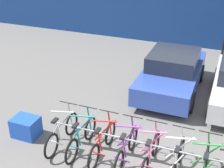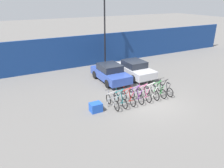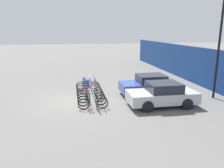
{
  "view_description": "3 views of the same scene",
  "coord_description": "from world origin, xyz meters",
  "views": [
    {
      "loc": [
        1.13,
        -5.19,
        5.2
      ],
      "look_at": [
        -1.71,
        1.99,
        1.27
      ],
      "focal_mm": 50.0,
      "sensor_mm": 36.0,
      "label": 1
    },
    {
      "loc": [
        -8.31,
        -10.15,
        6.47
      ],
      "look_at": [
        -1.85,
        1.86,
        0.96
      ],
      "focal_mm": 35.0,
      "sensor_mm": 36.0,
      "label": 2
    },
    {
      "loc": [
        13.26,
        -0.52,
        4.32
      ],
      "look_at": [
        -0.61,
        2.01,
        0.85
      ],
      "focal_mm": 35.0,
      "sensor_mm": 36.0,
      "label": 3
    }
  ],
  "objects": [
    {
      "name": "lamp_post",
      "position": [
        0.95,
        8.5,
        3.87
      ],
      "size": [
        0.24,
        0.44,
        7.01
      ],
      "color": "black",
      "rests_on": "ground"
    },
    {
      "name": "cargo_crate",
      "position": [
        -3.67,
        0.53,
        0.28
      ],
      "size": [
        0.7,
        0.56,
        0.55
      ],
      "primitive_type": "cube",
      "color": "blue",
      "rests_on": "ground"
    },
    {
      "name": "bicycle_silver",
      "position": [
        -2.54,
        0.53,
        0.38
      ],
      "size": [
        0.68,
        1.71,
        1.05
      ],
      "rotation": [
        0.0,
        0.0,
        0.06
      ],
      "color": "black",
      "rests_on": "ground"
    },
    {
      "name": "ground_plane",
      "position": [
        0.0,
        0.0,
        0.0
      ],
      "size": [
        120.0,
        120.0,
        0.0
      ],
      "primitive_type": "plane",
      "color": "#605E5B"
    },
    {
      "name": "bicycle_purple",
      "position": [
        -0.76,
        0.53,
        0.38
      ],
      "size": [
        0.68,
        1.71,
        1.05
      ],
      "rotation": [
        0.0,
        0.0,
        0.04
      ],
      "color": "black",
      "rests_on": "ground"
    },
    {
      "name": "car_blue",
      "position": [
        -0.53,
        4.63,
        0.69
      ],
      "size": [
        1.91,
        3.97,
        1.4
      ],
      "color": "#2D479E",
      "rests_on": "ground"
    },
    {
      "name": "bicycle_white",
      "position": [
        0.48,
        0.53,
        0.38
      ],
      "size": [
        0.68,
        1.71,
        1.05
      ],
      "rotation": [
        0.0,
        0.0,
        -0.03
      ],
      "color": "black",
      "rests_on": "ground"
    },
    {
      "name": "bicycle_pink",
      "position": [
        -0.16,
        0.53,
        0.38
      ],
      "size": [
        0.68,
        1.71,
        1.05
      ],
      "rotation": [
        0.0,
        0.0,
        -0.07
      ],
      "color": "black",
      "rests_on": "ground"
    },
    {
      "name": "car_silver",
      "position": [
        1.79,
        4.55,
        0.69
      ],
      "size": [
        1.91,
        3.98,
        1.4
      ],
      "color": "#B7B7BC",
      "rests_on": "ground"
    },
    {
      "name": "bicycle_teal",
      "position": [
        -1.97,
        0.53,
        0.38
      ],
      "size": [
        0.68,
        1.71,
        1.05
      ],
      "rotation": [
        0.0,
        0.0,
        -0.06
      ],
      "color": "black",
      "rests_on": "ground"
    },
    {
      "name": "bicycle_green",
      "position": [
        1.08,
        0.53,
        0.38
      ],
      "size": [
        0.68,
        1.71,
        1.05
      ],
      "rotation": [
        0.0,
        0.0,
        0.01
      ],
      "color": "black",
      "rests_on": "ground"
    },
    {
      "name": "bike_rack",
      "position": [
        -0.44,
        0.68,
        0.5
      ],
      "size": [
        4.75,
        0.04,
        0.57
      ],
      "color": "gray",
      "rests_on": "ground"
    },
    {
      "name": "bicycle_red",
      "position": [
        -1.39,
        0.53,
        0.38
      ],
      "size": [
        0.68,
        1.71,
        1.05
      ],
      "rotation": [
        0.0,
        0.0,
        0.02
      ],
      "color": "black",
      "rests_on": "ground"
    },
    {
      "name": "bicycle_black",
      "position": [
        1.67,
        0.53,
        0.38
      ],
      "size": [
        0.68,
        1.71,
        1.05
      ],
      "rotation": [
        0.0,
        0.0,
        0.03
      ],
      "color": "black",
      "rests_on": "ground"
    },
    {
      "name": "hoarding_wall",
      "position": [
        0.0,
        9.5,
        1.51
      ],
      "size": [
        36.0,
        0.16,
        3.01
      ],
      "primitive_type": "cube",
      "color": "navy",
      "rests_on": "ground"
    }
  ]
}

